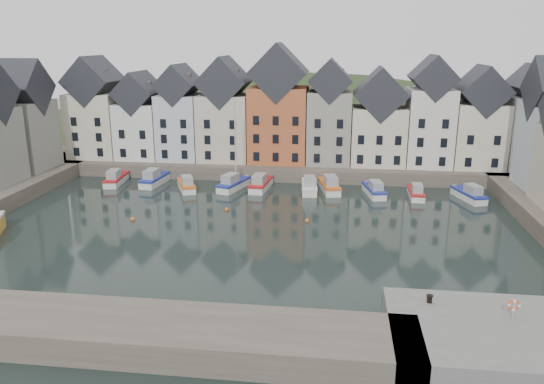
% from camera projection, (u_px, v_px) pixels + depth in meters
% --- Properties ---
extents(ground, '(260.00, 260.00, 0.00)m').
position_uv_depth(ground, '(248.00, 235.00, 56.57)').
color(ground, black).
rests_on(ground, ground).
extents(far_quay, '(90.00, 16.00, 2.00)m').
position_uv_depth(far_quay, '(280.00, 164.00, 84.91)').
color(far_quay, '#50453D').
rests_on(far_quay, ground).
extents(near_quay, '(18.00, 10.00, 2.00)m').
position_uv_depth(near_quay, '(528.00, 343.00, 34.55)').
color(near_quay, '#60605E').
rests_on(near_quay, ground).
extents(near_wall, '(50.00, 6.00, 2.00)m').
position_uv_depth(near_wall, '(51.00, 326.00, 36.52)').
color(near_wall, '#50453D').
rests_on(near_wall, ground).
extents(hillside, '(153.60, 70.40, 64.00)m').
position_uv_depth(hillside, '(293.00, 222.00, 114.92)').
color(hillside, '#28351A').
rests_on(hillside, ground).
extents(far_terrace, '(72.37, 8.16, 17.78)m').
position_uv_depth(far_terrace, '(299.00, 117.00, 80.45)').
color(far_terrace, beige).
rests_on(far_terrace, far_quay).
extents(left_terrace, '(7.65, 17.00, 15.69)m').
position_uv_depth(left_terrace, '(1.00, 126.00, 71.37)').
color(left_terrace, gray).
rests_on(left_terrace, left_quay).
extents(mooring_buoys, '(20.50, 5.50, 0.50)m').
position_uv_depth(mooring_buoys, '(222.00, 216.00, 62.10)').
color(mooring_buoys, '#D75C19').
rests_on(mooring_buoys, ground).
extents(boat_a, '(2.59, 6.54, 2.45)m').
position_uv_depth(boat_a, '(116.00, 179.00, 76.59)').
color(boat_a, silver).
rests_on(boat_a, ground).
extents(boat_b, '(2.76, 7.00, 2.62)m').
position_uv_depth(boat_b, '(154.00, 179.00, 76.34)').
color(boat_b, silver).
rests_on(boat_b, ground).
extents(boat_c, '(4.17, 6.29, 2.32)m').
position_uv_depth(boat_c, '(187.00, 185.00, 73.55)').
color(boat_c, silver).
rests_on(boat_c, ground).
extents(boat_d, '(3.96, 7.00, 12.77)m').
position_uv_depth(boat_d, '(233.00, 183.00, 73.80)').
color(boat_d, silver).
rests_on(boat_d, ground).
extents(boat_e, '(2.70, 6.83, 2.56)m').
position_uv_depth(boat_e, '(261.00, 184.00, 73.77)').
color(boat_e, silver).
rests_on(boat_e, ground).
extents(boat_f, '(2.51, 6.67, 2.51)m').
position_uv_depth(boat_f, '(309.00, 186.00, 72.67)').
color(boat_f, silver).
rests_on(boat_f, ground).
extents(boat_g, '(3.46, 7.08, 2.61)m').
position_uv_depth(boat_g, '(330.00, 186.00, 72.83)').
color(boat_g, silver).
rests_on(boat_g, ground).
extents(boat_h, '(3.13, 6.41, 2.36)m').
position_uv_depth(boat_h, '(374.00, 190.00, 70.93)').
color(boat_h, silver).
rests_on(boat_h, ground).
extents(boat_i, '(1.83, 5.72, 2.19)m').
position_uv_depth(boat_i, '(416.00, 193.00, 69.93)').
color(boat_i, silver).
rests_on(boat_i, ground).
extents(boat_j, '(3.74, 6.56, 2.41)m').
position_uv_depth(boat_j, '(469.00, 195.00, 68.87)').
color(boat_j, silver).
rests_on(boat_j, ground).
extents(mooring_bollard, '(0.48, 0.48, 0.56)m').
position_uv_depth(mooring_bollard, '(430.00, 298.00, 37.69)').
color(mooring_bollard, black).
rests_on(mooring_bollard, near_quay).
extents(life_ring_post, '(0.80, 0.17, 1.30)m').
position_uv_depth(life_ring_post, '(514.00, 305.00, 35.55)').
color(life_ring_post, gray).
rests_on(life_ring_post, near_quay).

